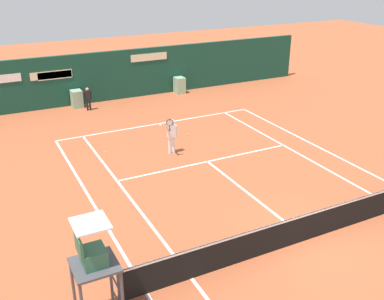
% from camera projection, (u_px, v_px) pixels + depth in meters
% --- Properties ---
extents(ground_plane, '(80.00, 80.00, 0.01)m').
position_uv_depth(ground_plane, '(295.00, 230.00, 14.11)').
color(ground_plane, '#B25633').
extents(tennis_net, '(12.10, 0.10, 1.07)m').
position_uv_depth(tennis_net, '(309.00, 225.00, 13.44)').
color(tennis_net, '#4C4C51').
rests_on(tennis_net, ground_plane).
extents(sponsor_back_wall, '(25.00, 1.02, 2.95)m').
position_uv_depth(sponsor_back_wall, '(124.00, 75.00, 26.98)').
color(sponsor_back_wall, '#144233').
rests_on(sponsor_back_wall, ground_plane).
extents(umpire_chair, '(1.00, 1.00, 2.80)m').
position_uv_depth(umpire_chair, '(94.00, 260.00, 9.76)').
color(umpire_chair, '#47474C').
rests_on(umpire_chair, ground_plane).
extents(player_on_baseline, '(0.70, 0.65, 1.80)m').
position_uv_depth(player_on_baseline, '(171.00, 133.00, 19.31)').
color(player_on_baseline, white).
rests_on(player_on_baseline, ground_plane).
extents(ball_kid_left_post, '(0.44, 0.20, 1.32)m').
position_uv_depth(ball_kid_left_post, '(88.00, 97.00, 25.01)').
color(ball_kid_left_post, black).
rests_on(ball_kid_left_post, ground_plane).
extents(tennis_ball_by_sideline, '(0.07, 0.07, 0.07)m').
position_uv_depth(tennis_ball_by_sideline, '(106.00, 152.00, 19.71)').
color(tennis_ball_by_sideline, '#CCE033').
rests_on(tennis_ball_by_sideline, ground_plane).
extents(tennis_ball_mid_court, '(0.07, 0.07, 0.07)m').
position_uv_depth(tennis_ball_mid_court, '(259.00, 156.00, 19.29)').
color(tennis_ball_mid_court, '#CCE033').
rests_on(tennis_ball_mid_court, ground_plane).
extents(tennis_ball_near_service_line, '(0.07, 0.07, 0.07)m').
position_uv_depth(tennis_ball_near_service_line, '(187.00, 134.00, 21.70)').
color(tennis_ball_near_service_line, '#CCE033').
rests_on(tennis_ball_near_service_line, ground_plane).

